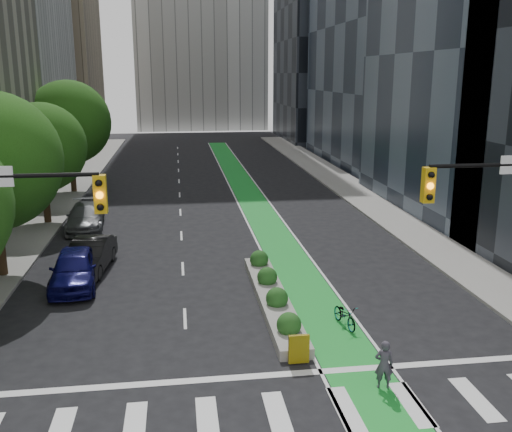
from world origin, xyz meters
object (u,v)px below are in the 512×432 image
object	(u,v)px
median_planter	(273,295)
parked_car_left_far	(85,217)
cyclist	(384,364)
bicycle	(345,315)
parked_car_left_near	(75,268)
parked_car_left_mid	(90,256)

from	to	relation	value
median_planter	parked_car_left_far	world-z (taller)	parked_car_left_far
cyclist	parked_car_left_far	bearing A→B (deg)	-49.65
bicycle	parked_car_left_far	world-z (taller)	parked_car_left_far
median_planter	cyclist	bearing A→B (deg)	-72.15
parked_car_left_near	parked_car_left_far	xyz separation A→B (m)	(-0.99, 10.10, -0.07)
bicycle	parked_car_left_mid	xyz separation A→B (m)	(-10.58, 7.82, 0.35)
median_planter	parked_car_left_far	size ratio (longest dim) A/B	1.92
parked_car_left_mid	parked_car_left_far	world-z (taller)	parked_car_left_mid
median_planter	bicycle	world-z (taller)	median_planter
bicycle	parked_car_left_mid	world-z (taller)	parked_car_left_mid
median_planter	parked_car_left_mid	xyz separation A→B (m)	(-8.20, 5.26, 0.43)
cyclist	parked_car_left_far	distance (m)	23.58
parked_car_left_near	parked_car_left_far	size ratio (longest dim) A/B	0.93
bicycle	parked_car_left_mid	size ratio (longest dim) A/B	0.35
parked_car_left_mid	parked_car_left_far	size ratio (longest dim) A/B	0.91
parked_car_left_mid	parked_car_left_far	xyz separation A→B (m)	(-1.37, 8.09, -0.02)
bicycle	cyclist	size ratio (longest dim) A/B	1.08
parked_car_left_mid	median_planter	bearing A→B (deg)	-26.01
median_planter	parked_car_left_mid	size ratio (longest dim) A/B	2.12
bicycle	cyclist	bearing A→B (deg)	-102.04
cyclist	parked_car_left_near	xyz separation A→B (m)	(-10.85, 10.30, 0.06)
cyclist	parked_car_left_near	size ratio (longest dim) A/B	0.32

